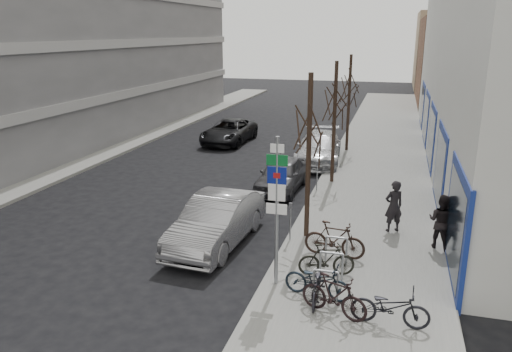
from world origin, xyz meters
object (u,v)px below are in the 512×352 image
Objects in this scene: highway_sign_pole at (277,203)px; meter_front at (290,218)px; tree_near at (310,118)px; parked_car_front at (217,221)px; meter_mid at (317,173)px; pedestrian_far at (442,221)px; tree_mid at (335,94)px; bike_mid_inner at (327,259)px; parked_car_back at (319,148)px; bike_rack at (331,263)px; meter_back at (334,146)px; tree_far at (350,80)px; bike_near_left at (317,283)px; pedestrian_near at (394,206)px; bike_mid_curb at (318,278)px; parked_car_mid at (282,174)px; bike_far_curb at (390,304)px; lane_car at (229,131)px; bike_far_inner at (335,239)px; bike_near_right at (334,295)px.

meter_front is at bearing 94.75° from highway_sign_pole.
tree_near is 4.44m from parked_car_front.
meter_mid is 6.70m from pedestrian_far.
pedestrian_far is at bearing -56.39° from tree_mid.
parked_car_back reaches higher than bike_mid_inner.
bike_rack is 13.50m from meter_back.
bike_mid_inner is (1.48, -13.15, -0.29)m from meter_back.
meter_front is (-0.45, -13.50, -3.19)m from tree_far.
bike_near_left is 0.90× the size of pedestrian_far.
pedestrian_near is (5.49, 2.34, 0.24)m from parked_car_front.
parked_car_front is (-2.29, -6.17, -0.11)m from meter_mid.
meter_front is 3.61m from pedestrian_near.
parked_car_front is (-3.72, 2.73, 0.12)m from bike_mid_curb.
pedestrian_near is at bearing -37.13° from parked_car_mid.
pedestrian_far reaches higher than bike_near_left.
meter_mid is at bearing 90.00° from meter_front.
tree_far is 12.52m from pedestrian_near.
tree_near is at bearing -6.17° from pedestrian_near.
parked_car_front reaches higher than meter_mid.
parked_car_back is (-1.20, -2.73, -3.32)m from tree_far.
meter_front is 0.80× the size of bike_mid_inner.
bike_far_curb is 1.01× the size of pedestrian_near.
bike_mid_inner is 0.90× the size of pedestrian_far.
parked_car_mid is (-4.79, 9.79, 0.01)m from bike_far_curb.
tree_mid reaches higher than lane_car.
tree_mid is 6.50m from tree_far.
bike_near_left is 0.89× the size of pedestrian_near.
tree_near reaches higher than bike_far_inner.
pedestrian_near reaches higher than pedestrian_far.
bike_near_right is at bearing 48.49° from pedestrian_near.
meter_front is (-0.45, -0.50, -3.19)m from tree_near.
pedestrian_far is (11.54, -13.45, 0.32)m from lane_car.
pedestrian_near is (2.95, 4.68, -1.41)m from highway_sign_pole.
highway_sign_pole is at bearing 109.39° from bike_mid_inner.
parked_car_back is at bearing -162.64° from meter_back.
bike_far_curb is (1.30, -0.07, 0.02)m from bike_near_right.
bike_rack is 8.07m from meter_mid.
meter_front is 0.68× the size of bike_far_inner.
pedestrian_near is at bearing -9.95° from bike_mid_curb.
parked_car_back reaches higher than bike_far_curb.
highway_sign_pole is 2.40× the size of bike_mid_curb.
bike_rack is 2.92m from meter_front.
parked_car_mid is (-1.55, -5.42, -0.20)m from meter_back.
meter_front is 0.25× the size of lane_car.
meter_mid is 0.23× the size of parked_car_back.
bike_near_left reaches higher than bike_mid_inner.
bike_near_left is 14.53m from parked_car_back.
meter_mid is at bearing 96.56° from bike_near_left.
pedestrian_far reaches higher than meter_back.
pedestrian_near is at bearing -76.92° from tree_far.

